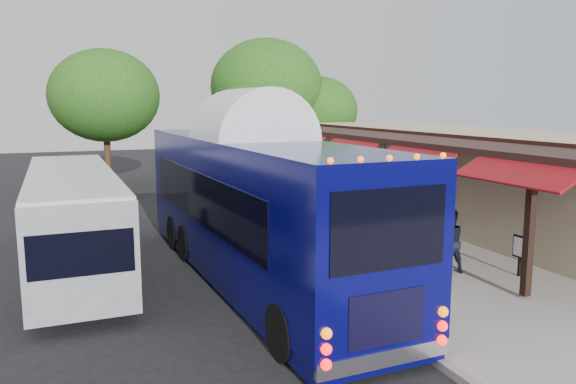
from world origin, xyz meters
name	(u,v)px	position (x,y,z in m)	size (l,w,h in m)	color
ground	(306,274)	(0.00, 0.00, 0.00)	(90.00, 90.00, 0.00)	black
sidewalk	(387,227)	(5.00, 4.00, 0.07)	(10.00, 40.00, 0.15)	#9E9B93
curb	(261,239)	(0.05, 4.00, 0.07)	(0.20, 40.00, 0.16)	gray
station_shelter	(464,176)	(8.38, 4.00, 1.85)	(8.15, 20.00, 3.60)	#C8B78B
coach_bus	(253,200)	(-1.45, 0.14, 2.14)	(3.19, 12.53, 3.98)	#070753
city_bus	(73,215)	(-5.83, 2.96, 1.53)	(2.46, 10.31, 2.76)	gray
ped_a	(351,235)	(1.22, -0.24, 1.04)	(0.65, 0.43, 1.79)	black
ped_b	(449,241)	(3.40, -1.66, 1.00)	(0.83, 0.64, 1.70)	black
ped_c	(269,186)	(2.24, 9.36, 1.03)	(1.04, 0.43, 1.77)	black
ped_d	(282,204)	(1.03, 4.56, 1.12)	(1.26, 0.72, 1.95)	black
sign_board	(520,249)	(4.91, -2.62, 0.88)	(0.07, 0.49, 1.08)	black
tree_left	(247,121)	(3.06, 15.07, 3.70)	(4.34, 4.34, 5.55)	#382314
tree_mid	(267,87)	(5.21, 18.03, 5.59)	(6.54, 6.54, 8.37)	#382314
tree_right	(317,111)	(8.51, 18.03, 4.17)	(4.89, 4.89, 6.26)	#382314
tree_far	(105,96)	(-3.83, 18.70, 5.02)	(5.88, 5.88, 7.53)	#382314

